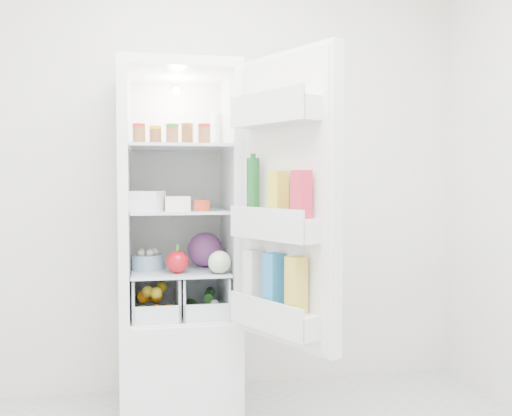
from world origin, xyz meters
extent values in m
cube|color=silver|center=(0.00, 1.50, 1.30)|extent=(3.00, 0.02, 2.60)
cube|color=white|center=(-0.20, 1.21, 0.25)|extent=(0.60, 0.60, 0.50)
cube|color=white|center=(-0.20, 1.21, 1.77)|extent=(0.60, 0.60, 0.05)
cube|color=white|center=(-0.20, 1.49, 1.12)|extent=(0.60, 0.05, 1.25)
cube|color=white|center=(-0.47, 1.21, 1.12)|extent=(0.05, 0.60, 1.25)
cube|color=white|center=(0.07, 1.21, 1.12)|extent=(0.05, 0.60, 1.25)
cube|color=white|center=(-0.20, 1.46, 1.12)|extent=(0.50, 0.01, 1.25)
sphere|color=white|center=(-0.20, 1.42, 1.71)|extent=(0.05, 0.05, 0.05)
cube|color=silver|center=(-0.20, 1.19, 0.74)|extent=(0.49, 0.53, 0.01)
cube|color=silver|center=(-0.20, 1.19, 1.05)|extent=(0.49, 0.53, 0.02)
cube|color=silver|center=(-0.20, 1.19, 1.38)|extent=(0.49, 0.53, 0.02)
cylinder|color=#B21919|center=(-0.40, 1.05, 1.43)|extent=(0.06, 0.06, 0.08)
cylinder|color=gold|center=(-0.32, 1.10, 1.43)|extent=(0.06, 0.06, 0.08)
cylinder|color=#267226|center=(-0.24, 1.02, 1.43)|extent=(0.06, 0.06, 0.08)
cylinder|color=brown|center=(-0.16, 1.12, 1.43)|extent=(0.06, 0.06, 0.08)
cylinder|color=#B21919|center=(-0.08, 1.05, 1.43)|extent=(0.06, 0.06, 0.08)
cylinder|color=silver|center=(0.01, 1.34, 1.48)|extent=(0.07, 0.07, 0.19)
cube|color=silver|center=(-0.37, 1.03, 1.11)|extent=(0.20, 0.20, 0.10)
cube|color=white|center=(-0.21, 1.07, 1.09)|extent=(0.12, 0.12, 0.07)
cylinder|color=red|center=(-0.10, 1.01, 1.08)|extent=(0.09, 0.09, 0.05)
cube|color=silver|center=(-0.27, 1.25, 1.08)|extent=(0.16, 0.12, 0.04)
sphere|color=#622162|center=(-0.06, 1.21, 0.84)|extent=(0.18, 0.18, 0.18)
sphere|color=#B80B17|center=(-0.22, 1.03, 0.80)|extent=(0.11, 0.11, 0.11)
cylinder|color=#7DA0BB|center=(-0.36, 1.17, 0.79)|extent=(0.19, 0.19, 0.08)
sphere|color=#B2D39E|center=(-0.02, 0.97, 0.80)|extent=(0.11, 0.11, 0.11)
sphere|color=orange|center=(-0.39, 1.06, 0.55)|extent=(0.07, 0.07, 0.07)
sphere|color=orange|center=(-0.32, 1.06, 0.55)|extent=(0.07, 0.07, 0.07)
sphere|color=orange|center=(-0.26, 1.06, 0.55)|extent=(0.07, 0.07, 0.07)
sphere|color=orange|center=(-0.39, 1.19, 0.61)|extent=(0.07, 0.07, 0.07)
sphere|color=orange|center=(-0.32, 1.19, 0.61)|extent=(0.07, 0.07, 0.07)
sphere|color=yellow|center=(-0.36, 1.12, 0.64)|extent=(0.06, 0.06, 0.06)
sphere|color=yellow|center=(-0.29, 1.24, 0.64)|extent=(0.06, 0.06, 0.06)
sphere|color=yellow|center=(-0.32, 1.08, 0.64)|extent=(0.06, 0.06, 0.06)
cylinder|color=#1A4E1A|center=(-0.12, 1.19, 0.54)|extent=(0.09, 0.21, 0.05)
cylinder|color=#1A4E1A|center=(-0.04, 1.24, 0.59)|extent=(0.08, 0.21, 0.05)
sphere|color=white|center=(-0.08, 1.06, 0.54)|extent=(0.05, 0.05, 0.05)
sphere|color=white|center=(-0.03, 1.08, 0.57)|extent=(0.05, 0.05, 0.05)
cube|color=white|center=(0.26, 0.65, 1.12)|extent=(0.32, 0.56, 1.30)
cube|color=white|center=(0.23, 0.64, 1.12)|extent=(0.26, 0.51, 1.26)
cube|color=white|center=(0.18, 0.62, 1.50)|extent=(0.32, 0.50, 0.10)
cube|color=white|center=(0.18, 0.62, 1.00)|extent=(0.32, 0.50, 0.10)
cube|color=white|center=(0.18, 0.62, 0.60)|extent=(0.32, 0.50, 0.10)
sphere|color=#A16849|center=(0.23, 0.51, 1.56)|extent=(0.05, 0.05, 0.05)
sphere|color=#A16849|center=(0.20, 0.58, 1.56)|extent=(0.05, 0.05, 0.05)
sphere|color=#A16849|center=(0.16, 0.65, 1.56)|extent=(0.05, 0.05, 0.05)
cylinder|color=#175121|center=(0.11, 0.75, 1.18)|extent=(0.06, 0.06, 0.26)
cube|color=yellow|center=(0.19, 0.59, 1.15)|extent=(0.09, 0.09, 0.20)
cube|color=red|center=(0.26, 0.45, 1.15)|extent=(0.09, 0.09, 0.20)
cube|color=white|center=(0.11, 0.75, 0.77)|extent=(0.09, 0.09, 0.24)
cube|color=#2781C5|center=(0.18, 0.61, 0.77)|extent=(0.09, 0.09, 0.24)
cube|color=gold|center=(0.25, 0.48, 0.77)|extent=(0.09, 0.09, 0.24)
camera|label=1|loc=(-0.36, -1.81, 1.20)|focal=40.00mm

